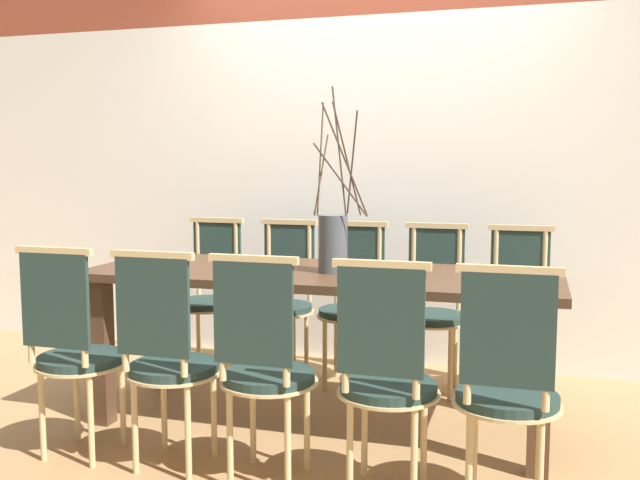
{
  "coord_description": "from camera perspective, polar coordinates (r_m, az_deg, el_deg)",
  "views": [
    {
      "loc": [
        0.98,
        -3.26,
        1.29
      ],
      "look_at": [
        0.0,
        0.0,
        0.91
      ],
      "focal_mm": 40.0,
      "sensor_mm": 36.0,
      "label": 1
    }
  ],
  "objects": [
    {
      "name": "chair_near_leftend",
      "position": [
        3.28,
        -19.1,
        -8.04
      ],
      "size": [
        0.4,
        0.4,
        0.94
      ],
      "color": "#233833",
      "rests_on": "ground_plane"
    },
    {
      "name": "vase_centerpiece",
      "position": [
        3.38,
        1.05,
        -0.03
      ],
      "size": [
        0.26,
        0.31,
        0.87
      ],
      "color": "#4C5156",
      "rests_on": "dining_table"
    },
    {
      "name": "dining_table",
      "position": [
        3.46,
        -0.0,
        -4.32
      ],
      "size": [
        2.27,
        0.81,
        0.76
      ],
      "color": "#4C3321",
      "rests_on": "ground_plane"
    },
    {
      "name": "chair_near_center",
      "position": [
        2.87,
        -4.47,
        -9.76
      ],
      "size": [
        0.4,
        0.4,
        0.94
      ],
      "color": "#233833",
      "rests_on": "ground_plane"
    },
    {
      "name": "chair_far_center",
      "position": [
        4.15,
        2.67,
        -4.71
      ],
      "size": [
        0.4,
        0.4,
        0.94
      ],
      "rotation": [
        0.0,
        0.0,
        3.14
      ],
      "color": "#233833",
      "rests_on": "ground_plane"
    },
    {
      "name": "wall_rear",
      "position": [
        4.59,
        4.42,
        10.16
      ],
      "size": [
        12.0,
        0.06,
        3.2
      ],
      "color": "white",
      "rests_on": "ground_plane"
    },
    {
      "name": "chair_far_leftend",
      "position": [
        4.46,
        -8.78,
        -4.01
      ],
      "size": [
        0.4,
        0.4,
        0.94
      ],
      "rotation": [
        0.0,
        0.0,
        3.14
      ],
      "color": "#233833",
      "rests_on": "ground_plane"
    },
    {
      "name": "chair_near_rightend",
      "position": [
        2.69,
        14.73,
        -11.06
      ],
      "size": [
        0.4,
        0.4,
        0.94
      ],
      "color": "#233833",
      "rests_on": "ground_plane"
    },
    {
      "name": "chair_far_left",
      "position": [
        4.27,
        -2.95,
        -4.39
      ],
      "size": [
        0.4,
        0.4,
        0.94
      ],
      "rotation": [
        0.0,
        0.0,
        3.14
      ],
      "color": "#233833",
      "rests_on": "ground_plane"
    },
    {
      "name": "chair_far_rightend",
      "position": [
        4.03,
        15.57,
        -5.26
      ],
      "size": [
        0.4,
        0.4,
        0.94
      ],
      "rotation": [
        0.0,
        0.0,
        3.14
      ],
      "color": "#233833",
      "rests_on": "ground_plane"
    },
    {
      "name": "ground_plane",
      "position": [
        3.64,
        -0.0,
        -14.45
      ],
      "size": [
        16.0,
        16.0,
        0.0
      ],
      "primitive_type": "plane",
      "color": "#A87F51"
    },
    {
      "name": "chair_near_left",
      "position": [
        3.04,
        -12.07,
        -8.94
      ],
      "size": [
        0.4,
        0.4,
        0.94
      ],
      "color": "#233833",
      "rests_on": "ground_plane"
    },
    {
      "name": "chair_near_right",
      "position": [
        2.73,
        5.31,
        -10.57
      ],
      "size": [
        0.4,
        0.4,
        0.94
      ],
      "color": "#233833",
      "rests_on": "ground_plane"
    },
    {
      "name": "chair_far_right",
      "position": [
        4.07,
        9.03,
        -5.01
      ],
      "size": [
        0.4,
        0.4,
        0.94
      ],
      "rotation": [
        0.0,
        0.0,
        3.14
      ],
      "color": "#233833",
      "rests_on": "ground_plane"
    },
    {
      "name": "book_stack",
      "position": [
        3.29,
        6.05,
        -2.47
      ],
      "size": [
        0.26,
        0.18,
        0.05
      ],
      "color": "#234C8C",
      "rests_on": "dining_table"
    }
  ]
}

